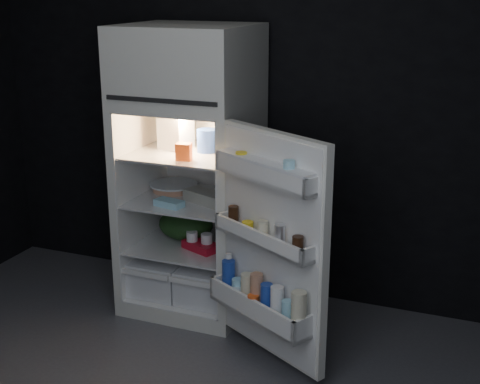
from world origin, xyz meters
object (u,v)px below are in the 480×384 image
at_px(refrigerator, 192,161).
at_px(milk_jug, 176,130).
at_px(yogurt_tray, 201,246).
at_px(egg_carton, 207,198).
at_px(fridge_door, 269,251).

bearing_deg(refrigerator, milk_jug, -177.89).
xyz_separation_m(refrigerator, yogurt_tray, (0.11, -0.12, -0.50)).
xyz_separation_m(milk_jug, yogurt_tray, (0.21, -0.12, -0.69)).
bearing_deg(egg_carton, milk_jug, -178.41).
height_order(fridge_door, yogurt_tray, fridge_door).
distance_m(milk_jug, egg_carton, 0.47).
distance_m(refrigerator, egg_carton, 0.26).
bearing_deg(milk_jug, fridge_door, -25.80).
relative_size(fridge_door, milk_jug, 5.08).
height_order(fridge_door, milk_jug, fridge_door).
bearing_deg(fridge_door, refrigerator, 141.55).
relative_size(refrigerator, yogurt_tray, 7.77).
xyz_separation_m(fridge_door, milk_jug, (-0.81, 0.56, 0.47)).
relative_size(milk_jug, yogurt_tray, 1.05).
bearing_deg(refrigerator, fridge_door, -38.45).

